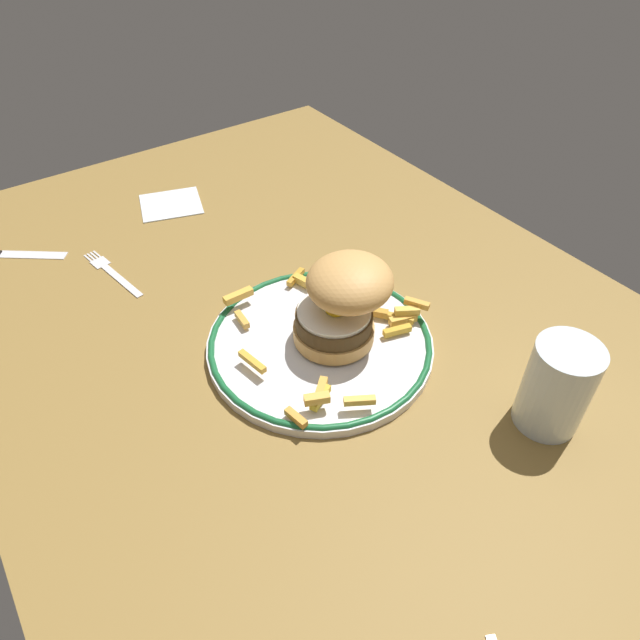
# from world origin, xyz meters

# --- Properties ---
(ground_plane) EXTENTS (1.33, 0.81, 0.04)m
(ground_plane) POSITION_xyz_m (0.00, 0.00, -0.02)
(ground_plane) COLOR olive
(dinner_plate) EXTENTS (0.28, 0.28, 0.02)m
(dinner_plate) POSITION_xyz_m (-0.02, -0.02, 0.01)
(dinner_plate) COLOR silver
(dinner_plate) RESTS_ON ground_plane
(burger) EXTENTS (0.11, 0.12, 0.11)m
(burger) POSITION_xyz_m (-0.01, 0.01, 0.07)
(burger) COLOR tan
(burger) RESTS_ON dinner_plate
(fries_pile) EXTENTS (0.25, 0.24, 0.02)m
(fries_pile) POSITION_xyz_m (-0.02, 0.00, 0.02)
(fries_pile) COLOR gold
(fries_pile) RESTS_ON dinner_plate
(water_glass) EXTENTS (0.07, 0.07, 0.11)m
(water_glass) POSITION_xyz_m (0.21, 0.12, 0.05)
(water_glass) COLOR silver
(water_glass) RESTS_ON ground_plane
(fork) EXTENTS (0.14, 0.04, 0.00)m
(fork) POSITION_xyz_m (-0.32, -0.17, 0.00)
(fork) COLOR silver
(fork) RESTS_ON ground_plane
(napkin) EXTENTS (0.12, 0.12, 0.00)m
(napkin) POSITION_xyz_m (-0.45, -0.02, 0.00)
(napkin) COLOR silver
(napkin) RESTS_ON ground_plane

